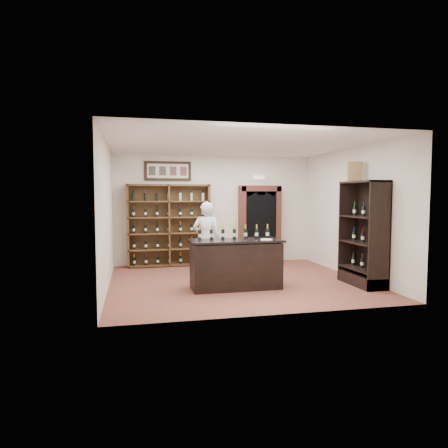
{
  "coord_description": "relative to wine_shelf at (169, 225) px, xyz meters",
  "views": [
    {
      "loc": [
        -2.22,
        -8.4,
        1.91
      ],
      "look_at": [
        -0.24,
        0.3,
        1.26
      ],
      "focal_mm": 32.0,
      "sensor_mm": 36.0,
      "label": 1
    }
  ],
  "objects": [
    {
      "name": "floor",
      "position": [
        1.3,
        -2.33,
        -1.1
      ],
      "size": [
        5.5,
        5.5,
        0.0
      ],
      "primitive_type": "plane",
      "color": "brown",
      "rests_on": "ground"
    },
    {
      "name": "ceiling",
      "position": [
        1.3,
        -2.33,
        1.9
      ],
      "size": [
        5.5,
        5.5,
        0.0
      ],
      "primitive_type": "plane",
      "rotation": [
        3.14,
        0.0,
        0.0
      ],
      "color": "white",
      "rests_on": "wall_back"
    },
    {
      "name": "wall_back",
      "position": [
        1.3,
        0.17,
        0.4
      ],
      "size": [
        5.5,
        0.04,
        3.0
      ],
      "primitive_type": "cube",
      "color": "white",
      "rests_on": "ground"
    },
    {
      "name": "wall_left",
      "position": [
        -1.45,
        -2.33,
        0.4
      ],
      "size": [
        0.04,
        5.0,
        3.0
      ],
      "primitive_type": "cube",
      "color": "white",
      "rests_on": "ground"
    },
    {
      "name": "wall_right",
      "position": [
        4.05,
        -2.33,
        0.4
      ],
      "size": [
        0.04,
        5.0,
        3.0
      ],
      "primitive_type": "cube",
      "color": "white",
      "rests_on": "ground"
    },
    {
      "name": "wine_shelf",
      "position": [
        0.0,
        0.0,
        0.0
      ],
      "size": [
        2.2,
        0.38,
        2.2
      ],
      "color": "#533A1C",
      "rests_on": "ground"
    },
    {
      "name": "framed_picture",
      "position": [
        0.0,
        0.14,
        1.45
      ],
      "size": [
        1.25,
        0.04,
        0.52
      ],
      "primitive_type": "cube",
      "color": "black",
      "rests_on": "wall_back"
    },
    {
      "name": "arched_doorway",
      "position": [
        2.55,
        -0.0,
        0.04
      ],
      "size": [
        1.17,
        0.35,
        2.17
      ],
      "color": "black",
      "rests_on": "ground"
    },
    {
      "name": "emergency_light",
      "position": [
        2.55,
        0.09,
        1.3
      ],
      "size": [
        0.3,
        0.1,
        0.1
      ],
      "primitive_type": "cube",
      "color": "white",
      "rests_on": "wall_back"
    },
    {
      "name": "tasting_counter",
      "position": [
        1.1,
        -2.93,
        -0.61
      ],
      "size": [
        1.88,
        0.78,
        1.0
      ],
      "color": "black",
      "rests_on": "ground"
    },
    {
      "name": "counter_bottle_0",
      "position": [
        0.38,
        -2.81,
        0.01
      ],
      "size": [
        0.07,
        0.07,
        0.3
      ],
      "color": "black",
      "rests_on": "tasting_counter"
    },
    {
      "name": "counter_bottle_1",
      "position": [
        0.62,
        -2.81,
        0.01
      ],
      "size": [
        0.07,
        0.07,
        0.3
      ],
      "color": "black",
      "rests_on": "tasting_counter"
    },
    {
      "name": "counter_bottle_2",
      "position": [
        0.86,
        -2.81,
        0.01
      ],
      "size": [
        0.07,
        0.07,
        0.3
      ],
      "color": "black",
      "rests_on": "tasting_counter"
    },
    {
      "name": "counter_bottle_3",
      "position": [
        1.1,
        -2.81,
        0.01
      ],
      "size": [
        0.07,
        0.07,
        0.3
      ],
      "color": "black",
      "rests_on": "tasting_counter"
    },
    {
      "name": "counter_bottle_4",
      "position": [
        1.34,
        -2.81,
        0.01
      ],
      "size": [
        0.07,
        0.07,
        0.3
      ],
      "color": "black",
      "rests_on": "tasting_counter"
    },
    {
      "name": "counter_bottle_5",
      "position": [
        1.58,
        -2.81,
        0.01
      ],
      "size": [
        0.07,
        0.07,
        0.3
      ],
      "color": "black",
      "rests_on": "tasting_counter"
    },
    {
      "name": "counter_bottle_6",
      "position": [
        1.82,
        -2.81,
        0.01
      ],
      "size": [
        0.07,
        0.07,
        0.3
      ],
      "color": "black",
      "rests_on": "tasting_counter"
    },
    {
      "name": "side_cabinet",
      "position": [
        3.82,
        -3.23,
        -0.35
      ],
      "size": [
        0.48,
        1.2,
        2.2
      ],
      "color": "black",
      "rests_on": "ground"
    },
    {
      "name": "shopkeeper",
      "position": [
        0.75,
        -1.54,
        -0.23
      ],
      "size": [
        0.72,
        0.55,
        1.75
      ],
      "primitive_type": "imported",
      "rotation": [
        0.0,
        0.0,
        2.92
      ],
      "color": "silver",
      "rests_on": "ground"
    },
    {
      "name": "plate",
      "position": [
        1.69,
        -3.14,
        -0.09
      ],
      "size": [
        0.24,
        0.24,
        0.02
      ],
      "primitive_type": "cylinder",
      "color": "silver",
      "rests_on": "tasting_counter"
    },
    {
      "name": "wine_crate",
      "position": [
        3.8,
        -2.83,
        1.31
      ],
      "size": [
        0.33,
        0.23,
        0.43
      ],
      "primitive_type": "cube",
      "rotation": [
        0.0,
        0.0,
        -0.37
      ],
      "color": "#A78458",
      "rests_on": "side_cabinet"
    }
  ]
}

